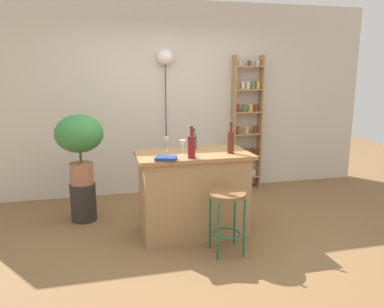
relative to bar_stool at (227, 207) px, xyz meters
The scene contains 14 objects.
ground 0.59m from the bar_stool, 125.96° to the left, with size 12.00×12.00×0.00m, color brown.
back_wall 2.42m from the bar_stool, 95.15° to the left, with size 6.40×0.10×2.80m, color beige.
kitchen_counter 0.61m from the bar_stool, 109.19° to the left, with size 1.25×0.68×0.92m.
bar_stool is the anchor object (origin of this frame).
spice_shelf 2.38m from the bar_stool, 63.48° to the left, with size 0.45×0.18×2.05m.
plant_stool 1.91m from the bar_stool, 138.68° to the left, with size 0.31×0.31×0.47m, color #2D2823.
potted_plant 1.97m from the bar_stool, 138.68° to the left, with size 0.57×0.51×0.84m.
bottle_sauce_amber 0.76m from the bar_stool, 67.46° to the left, with size 0.07×0.07×0.34m.
bottle_spirits_clear 0.71m from the bar_stool, 130.85° to the left, with size 0.08×0.08×0.33m.
bottle_wine_red 0.96m from the bar_stool, 99.80° to the left, with size 0.07×0.07×0.24m.
wine_glass_left 0.82m from the bar_stool, 123.57° to the left, with size 0.07×0.07×0.16m.
wine_glass_center 1.04m from the bar_stool, 121.99° to the left, with size 0.07×0.07×0.16m.
cookbook 0.78m from the bar_stool, 150.71° to the left, with size 0.21×0.15×0.04m, color navy.
pendant_globe_light 2.60m from the bar_stool, 96.02° to the left, with size 0.23×0.23×2.12m.
Camera 1 is at (-0.99, -3.62, 1.79)m, focal length 35.32 mm.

